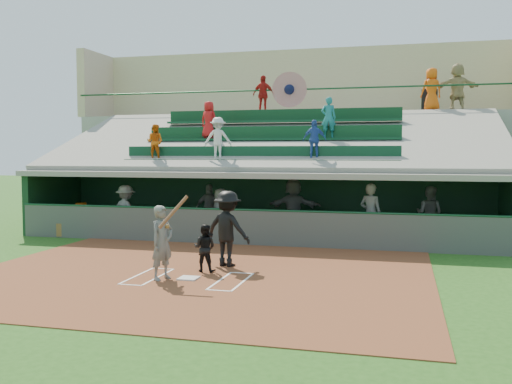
% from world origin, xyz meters
% --- Properties ---
extents(ground, '(100.00, 100.00, 0.00)m').
position_xyz_m(ground, '(0.00, 0.00, 0.00)').
color(ground, '#204D15').
rests_on(ground, ground).
extents(dirt_slab, '(11.00, 9.00, 0.02)m').
position_xyz_m(dirt_slab, '(0.00, 0.50, 0.01)').
color(dirt_slab, brown).
rests_on(dirt_slab, ground).
extents(home_plate, '(0.43, 0.43, 0.03)m').
position_xyz_m(home_plate, '(0.00, 0.00, 0.04)').
color(home_plate, silver).
rests_on(home_plate, dirt_slab).
extents(batters_box_chalk, '(2.65, 1.85, 0.01)m').
position_xyz_m(batters_box_chalk, '(0.00, 0.00, 0.02)').
color(batters_box_chalk, white).
rests_on(batters_box_chalk, dirt_slab).
extents(dugout_floor, '(16.00, 3.50, 0.04)m').
position_xyz_m(dugout_floor, '(0.00, 6.75, 0.02)').
color(dugout_floor, gray).
rests_on(dugout_floor, ground).
extents(concourse_slab, '(20.00, 3.00, 4.60)m').
position_xyz_m(concourse_slab, '(0.00, 13.50, 2.30)').
color(concourse_slab, gray).
rests_on(concourse_slab, ground).
extents(grandstand, '(20.40, 10.40, 7.80)m').
position_xyz_m(grandstand, '(-0.01, 10.51, 2.26)').
color(grandstand, '#4A4F4A').
rests_on(grandstand, ground).
extents(batter_at_plate, '(0.93, 0.78, 1.95)m').
position_xyz_m(batter_at_plate, '(-0.55, -0.21, 0.88)').
color(batter_at_plate, '#545651').
rests_on(batter_at_plate, dirt_slab).
extents(catcher, '(0.57, 0.45, 1.16)m').
position_xyz_m(catcher, '(0.09, 0.86, 0.60)').
color(catcher, black).
rests_on(catcher, dirt_slab).
extents(home_umpire, '(1.39, 1.02, 1.93)m').
position_xyz_m(home_umpire, '(0.43, 1.65, 0.98)').
color(home_umpire, black).
rests_on(home_umpire, dirt_slab).
extents(dugout_bench, '(13.80, 6.16, 0.44)m').
position_xyz_m(dugout_bench, '(-0.00, 7.98, 0.26)').
color(dugout_bench, olive).
rests_on(dugout_bench, dugout_floor).
extents(white_table, '(0.76, 0.58, 0.65)m').
position_xyz_m(white_table, '(-6.67, 6.33, 0.37)').
color(white_table, white).
rests_on(white_table, dugout_floor).
extents(water_cooler, '(0.40, 0.40, 0.40)m').
position_xyz_m(water_cooler, '(-6.60, 6.26, 0.89)').
color(water_cooler, '#DE5A0D').
rests_on(water_cooler, white_table).
extents(dugout_player_a, '(1.29, 0.98, 1.76)m').
position_xyz_m(dugout_player_a, '(-4.44, 5.56, 0.92)').
color(dugout_player_a, '#5C5F59').
rests_on(dugout_player_a, dugout_floor).
extents(dugout_player_b, '(1.06, 0.50, 1.77)m').
position_xyz_m(dugout_player_b, '(-1.86, 6.90, 0.92)').
color(dugout_player_b, '#595B56').
rests_on(dugout_player_b, dugout_floor).
extents(dugout_player_c, '(0.96, 0.80, 1.67)m').
position_xyz_m(dugout_player_c, '(-1.18, 6.06, 0.88)').
color(dugout_player_c, '#595C57').
rests_on(dugout_player_c, dugout_floor).
extents(dugout_player_d, '(1.91, 0.80, 2.00)m').
position_xyz_m(dugout_player_d, '(1.12, 7.09, 1.04)').
color(dugout_player_d, '#575954').
rests_on(dugout_player_d, dugout_floor).
extents(dugout_player_e, '(0.83, 0.70, 1.94)m').
position_xyz_m(dugout_player_e, '(3.81, 5.69, 1.01)').
color(dugout_player_e, '#545651').
rests_on(dugout_player_e, dugout_floor).
extents(dugout_player_f, '(1.06, 0.96, 1.79)m').
position_xyz_m(dugout_player_f, '(5.60, 7.08, 0.94)').
color(dugout_player_f, '#5E615B').
rests_on(dugout_player_f, dugout_floor).
extents(trash_bin, '(0.66, 0.66, 1.00)m').
position_xyz_m(trash_bin, '(5.80, 13.34, 5.10)').
color(trash_bin, black).
rests_on(trash_bin, concourse_slab).
extents(concourse_staff_a, '(1.01, 0.51, 1.65)m').
position_xyz_m(concourse_staff_a, '(-1.16, 12.04, 5.42)').
color(concourse_staff_a, '#AA1713').
rests_on(concourse_staff_a, concourse_slab).
extents(concourse_staff_b, '(1.01, 0.85, 1.77)m').
position_xyz_m(concourse_staff_b, '(5.83, 12.39, 5.48)').
color(concourse_staff_b, '#DB560C').
rests_on(concourse_staff_b, concourse_slab).
extents(concourse_staff_c, '(1.89, 0.91, 1.96)m').
position_xyz_m(concourse_staff_c, '(6.85, 12.73, 5.58)').
color(concourse_staff_c, tan).
rests_on(concourse_staff_c, concourse_slab).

